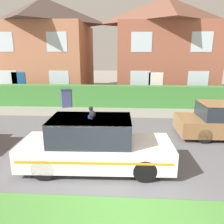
% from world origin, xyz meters
% --- Properties ---
extents(road_strip, '(28.00, 6.81, 0.01)m').
position_xyz_m(road_strip, '(0.00, 4.31, 0.01)').
color(road_strip, '#5B5B60').
rests_on(road_strip, ground).
extents(lawn_verge, '(28.00, 1.57, 0.01)m').
position_xyz_m(lawn_verge, '(0.00, 0.12, 0.00)').
color(lawn_verge, '#478438').
rests_on(lawn_verge, ground).
extents(garden_hedge, '(15.41, 0.74, 1.38)m').
position_xyz_m(garden_hedge, '(-1.04, 10.27, 0.69)').
color(garden_hedge, '#3D7F38').
rests_on(garden_hedge, ground).
extents(police_car, '(4.53, 1.72, 1.67)m').
position_xyz_m(police_car, '(-1.09, 2.29, 0.76)').
color(police_car, black).
rests_on(police_car, road_strip).
extents(cat, '(0.27, 0.36, 0.31)m').
position_xyz_m(cat, '(-1.11, 2.09, 1.80)').
color(cat, black).
rests_on(cat, police_car).
extents(house_left, '(7.14, 6.70, 7.62)m').
position_xyz_m(house_left, '(-6.73, 14.66, 3.88)').
color(house_left, '#A86B4C').
rests_on(house_left, ground).
extents(house_right, '(7.60, 5.93, 7.54)m').
position_xyz_m(house_right, '(2.84, 14.62, 3.84)').
color(house_right, '#93513D').
rests_on(house_right, ground).
extents(wheelie_bin, '(0.81, 0.80, 1.19)m').
position_xyz_m(wheelie_bin, '(-4.04, 10.03, 0.60)').
color(wheelie_bin, '#474C8C').
rests_on(wheelie_bin, ground).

